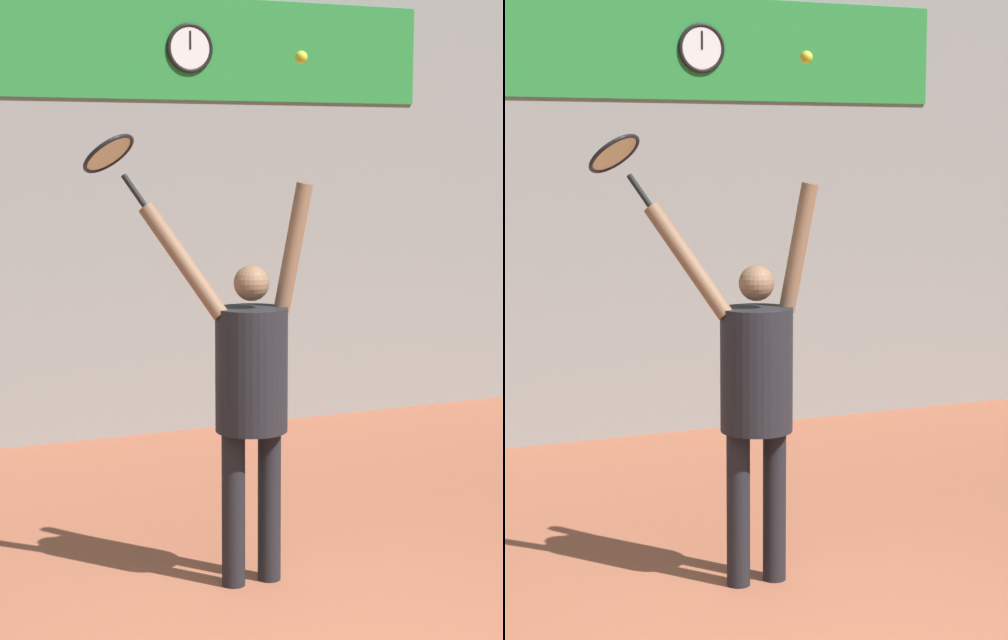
% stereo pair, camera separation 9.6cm
% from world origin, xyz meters
% --- Properties ---
extents(back_wall, '(18.00, 0.10, 5.00)m').
position_xyz_m(back_wall, '(0.00, 5.31, 2.50)').
color(back_wall, gray).
rests_on(back_wall, ground_plane).
extents(sponsor_banner, '(6.83, 0.02, 0.85)m').
position_xyz_m(sponsor_banner, '(0.00, 5.25, 3.25)').
color(sponsor_banner, '#288C38').
extents(scoreboard_clock, '(0.41, 0.04, 0.41)m').
position_xyz_m(scoreboard_clock, '(1.24, 5.23, 3.25)').
color(scoreboard_clock, white).
extents(tennis_player, '(0.91, 0.52, 2.24)m').
position_xyz_m(tennis_player, '(0.24, 1.74, 1.14)').
color(tennis_player, black).
rests_on(tennis_player, ground_plane).
extents(tennis_racket, '(0.42, 0.41, 0.41)m').
position_xyz_m(tennis_racket, '(-0.40, 2.18, 2.37)').
color(tennis_racket, black).
extents(tennis_ball, '(0.07, 0.07, 0.07)m').
position_xyz_m(tennis_ball, '(0.50, 1.67, 2.89)').
color(tennis_ball, '#CCDB2D').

